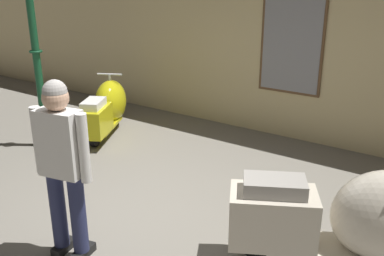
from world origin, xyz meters
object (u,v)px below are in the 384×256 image
scooter_0 (106,108)px  visitor_0 (62,160)px  scooter_1 (350,218)px  lamppost (33,32)px

scooter_0 → visitor_0: (2.14, -2.65, 0.57)m
scooter_0 → scooter_1: 4.57m
scooter_1 → lamppost: bearing=147.6°
visitor_0 → lamppost: bearing=44.8°
lamppost → visitor_0: bearing=-33.9°
scooter_1 → visitor_0: (-2.23, -1.30, 0.49)m
scooter_0 → scooter_1: bearing=-134.0°
scooter_0 → visitor_0: bearing=-167.9°
lamppost → visitor_0: (2.51, -1.69, -0.75)m
scooter_1 → visitor_0: bearing=-177.5°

